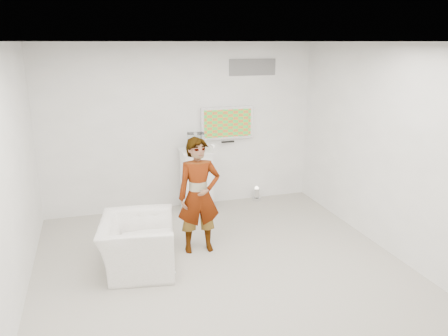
# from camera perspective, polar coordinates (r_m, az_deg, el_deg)

# --- Properties ---
(room) EXTENTS (5.01, 5.01, 3.00)m
(room) POSITION_cam_1_polar(r_m,az_deg,el_deg) (5.62, -0.36, 0.71)
(room) COLOR #A29D94
(room) RESTS_ON ground
(tv) EXTENTS (1.00, 0.08, 0.60)m
(tv) POSITION_cam_1_polar(r_m,az_deg,el_deg) (8.14, 0.41, 5.91)
(tv) COLOR silver
(tv) RESTS_ON room
(logo_decal) EXTENTS (0.90, 0.02, 0.30)m
(logo_decal) POSITION_cam_1_polar(r_m,az_deg,el_deg) (8.22, 3.75, 13.00)
(logo_decal) COLOR slate
(logo_decal) RESTS_ON room
(person) EXTENTS (0.64, 0.43, 1.71)m
(person) POSITION_cam_1_polar(r_m,az_deg,el_deg) (6.33, -3.30, -3.64)
(person) COLOR white
(person) RESTS_ON room
(armchair) EXTENTS (1.13, 1.25, 0.72)m
(armchair) POSITION_cam_1_polar(r_m,az_deg,el_deg) (6.11, -11.20, -9.74)
(armchair) COLOR white
(armchair) RESTS_ON room
(pedestal) EXTENTS (0.56, 0.56, 1.14)m
(pedestal) POSITION_cam_1_polar(r_m,az_deg,el_deg) (7.94, -3.62, -1.67)
(pedestal) COLOR white
(pedestal) RESTS_ON room
(floor_uplight) EXTENTS (0.21, 0.21, 0.27)m
(floor_uplight) POSITION_cam_1_polar(r_m,az_deg,el_deg) (8.60, 4.28, -3.35)
(floor_uplight) COLOR white
(floor_uplight) RESTS_ON room
(vitrine) EXTENTS (0.36, 0.36, 0.30)m
(vitrine) POSITION_cam_1_polar(r_m,az_deg,el_deg) (7.75, -3.71, 3.42)
(vitrine) COLOR white
(vitrine) RESTS_ON pedestal
(console) EXTENTS (0.10, 0.17, 0.23)m
(console) POSITION_cam_1_polar(r_m,az_deg,el_deg) (7.76, -3.71, 3.15)
(console) COLOR white
(console) RESTS_ON pedestal
(wii_remote) EXTENTS (0.04, 0.13, 0.03)m
(wii_remote) POSITION_cam_1_polar(r_m,az_deg,el_deg) (6.33, -1.46, 2.85)
(wii_remote) COLOR white
(wii_remote) RESTS_ON person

